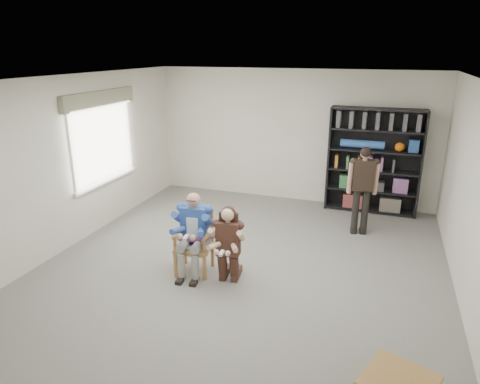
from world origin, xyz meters
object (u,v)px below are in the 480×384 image
(seated_man, at_px, (194,233))
(bookshelf, at_px, (374,161))
(armchair, at_px, (194,242))
(kneeling_woman, at_px, (228,246))
(standing_man, at_px, (362,191))

(seated_man, xyz_separation_m, bookshelf, (2.34, 3.49, 0.43))
(armchair, relative_size, bookshelf, 0.46)
(kneeling_woman, bearing_deg, seated_man, 161.86)
(armchair, distance_m, seated_man, 0.14)
(seated_man, bearing_deg, bookshelf, 49.69)
(bookshelf, height_order, standing_man, bookshelf)
(standing_man, bearing_deg, bookshelf, 72.81)
(armchair, bearing_deg, kneeling_woman, -18.14)
(armchair, xyz_separation_m, kneeling_woman, (0.58, -0.12, 0.09))
(bookshelf, xyz_separation_m, standing_man, (-0.12, -1.26, -0.25))
(bookshelf, distance_m, standing_man, 1.29)
(bookshelf, bearing_deg, seated_man, -123.86)
(kneeling_woman, bearing_deg, standing_man, 48.59)
(kneeling_woman, relative_size, standing_man, 0.71)
(kneeling_woman, bearing_deg, bookshelf, 57.54)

